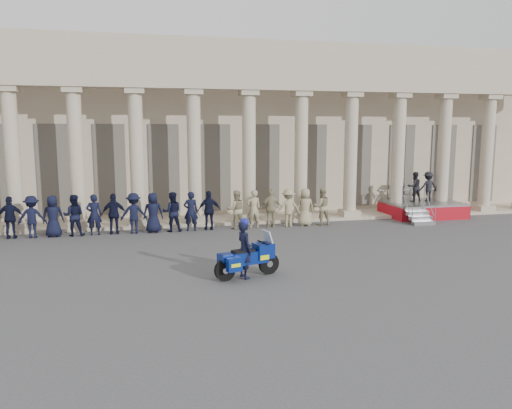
{
  "coord_description": "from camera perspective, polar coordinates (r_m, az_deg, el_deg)",
  "views": [
    {
      "loc": [
        -3.7,
        -15.27,
        4.41
      ],
      "look_at": [
        0.56,
        3.28,
        1.6
      ],
      "focal_mm": 35.0,
      "sensor_mm": 36.0,
      "label": 1
    }
  ],
  "objects": [
    {
      "name": "motorcycle",
      "position": [
        15.19,
        -0.93,
        -6.12
      ],
      "size": [
        2.12,
        1.13,
        1.39
      ],
      "rotation": [
        0.0,
        0.0,
        0.28
      ],
      "color": "black",
      "rests_on": "ground"
    },
    {
      "name": "building",
      "position": [
        30.24,
        -5.98,
        8.57
      ],
      "size": [
        40.0,
        12.5,
        9.0
      ],
      "color": "tan",
      "rests_on": "ground"
    },
    {
      "name": "officer_rank",
      "position": [
        22.24,
        -13.78,
        -0.98
      ],
      "size": [
        17.84,
        0.67,
        1.76
      ],
      "color": "black",
      "rests_on": "ground"
    },
    {
      "name": "reviewing_stand",
      "position": [
        27.28,
        18.6,
        1.17
      ],
      "size": [
        3.77,
        3.73,
        2.31
      ],
      "color": "gray",
      "rests_on": "ground"
    },
    {
      "name": "rider",
      "position": [
        15.06,
        -1.33,
        -5.03
      ],
      "size": [
        0.58,
        0.73,
        1.85
      ],
      "rotation": [
        0.0,
        0.0,
        1.85
      ],
      "color": "black",
      "rests_on": "ground"
    },
    {
      "name": "ground",
      "position": [
        16.32,
        0.66,
        -7.28
      ],
      "size": [
        90.0,
        90.0,
        0.0
      ],
      "primitive_type": "plane",
      "color": "#414144",
      "rests_on": "ground"
    }
  ]
}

